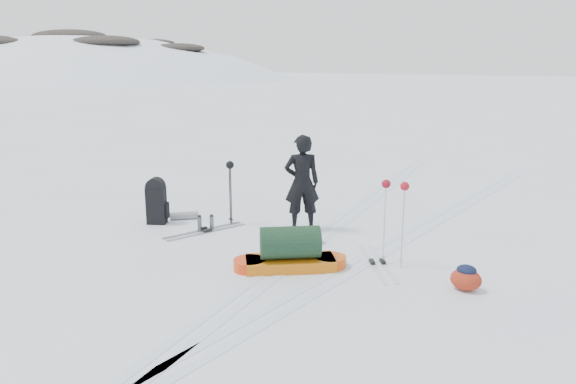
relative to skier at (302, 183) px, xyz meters
The scene contains 13 objects.
ground 1.34m from the skier, 56.19° to the right, with size 200.00×200.00×0.00m, color white.
ski_tracks 1.47m from the skier, ahead, with size 3.38×17.97×0.01m.
skier is the anchor object (origin of this frame).
pulk_sled 2.12m from the skier, 67.37° to the right, with size 1.70×1.40×0.66m.
expedition_rucksack 2.81m from the skier, 159.82° to the right, with size 0.75×0.91×0.90m.
ski_poles_black 1.41m from the skier, 165.72° to the right, with size 0.16×0.15×1.24m.
ski_poles_silver 2.33m from the skier, 25.20° to the right, with size 0.43×0.15×1.34m.
touring_skis_grey 2.00m from the skier, 146.60° to the right, with size 0.84×1.62×0.06m.
touring_skis_white 2.32m from the skier, 29.03° to the right, with size 1.16×1.54×0.06m.
rope_coil 2.03m from the skier, 50.99° to the right, with size 0.60×0.60×0.06m.
small_daypack 3.66m from the skier, 23.19° to the right, with size 0.51×0.45×0.37m.
thermos_pair 1.94m from the skier, 148.05° to the right, with size 0.22×0.30×0.32m.
stuff_sack 1.10m from the skier, 51.23° to the right, with size 0.49×0.44×0.25m.
Camera 1 is at (4.09, -8.10, 3.13)m, focal length 35.00 mm.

